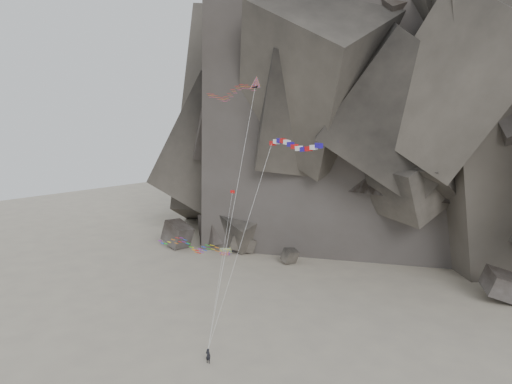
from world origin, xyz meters
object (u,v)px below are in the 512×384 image
Objects in this scene: delta_kite at (228,93)px; kite_flyer at (208,355)px; pennant_kite at (228,219)px; parafoil_kite at (188,244)px; banner_kite at (293,146)px.

kite_flyer is at bearing -47.63° from delta_kite.
parafoil_kite is at bearing 169.38° from pennant_kite.
delta_kite is (-6.05, 10.87, 29.49)m from kite_flyer.
banner_kite is at bearing -138.75° from kite_flyer.
delta_kite reaches higher than parafoil_kite.
kite_flyer is 0.08× the size of banner_kite.
kite_flyer is 25.24m from banner_kite.
banner_kite reaches higher than parafoil_kite.
parafoil_kite is 1.01× the size of pennant_kite.
kite_flyer is 32.00m from delta_kite.
delta_kite reaches higher than kite_flyer.
kite_flyer is at bearing -48.95° from parafoil_kite.
delta_kite is 1.83× the size of parafoil_kite.
parafoil_kite reaches higher than kite_flyer.
delta_kite is 16.20m from pennant_kite.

